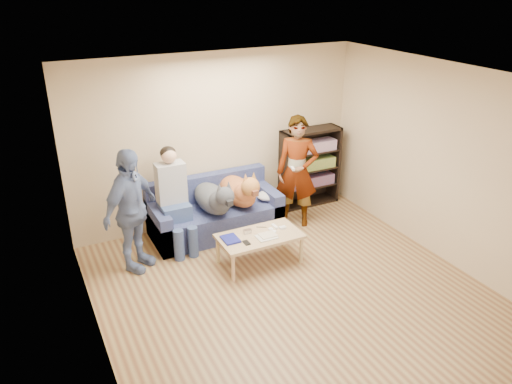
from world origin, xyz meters
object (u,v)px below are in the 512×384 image
person_standing_right (297,172)px  notebook_blue (230,239)px  person_standing_left (131,211)px  person_seated (174,195)px  dog_gray (214,198)px  dog_tan (240,191)px  camera_silver (247,231)px  sofa (214,214)px  bookshelf (309,165)px  coffee_table (260,238)px

person_standing_right → notebook_blue: (-1.43, -0.74, -0.42)m
person_standing_right → person_standing_left: person_standing_right is taller
person_seated → notebook_blue: bearing=-64.6°
dog_gray → dog_tan: bearing=9.8°
dog_tan → notebook_blue: bearing=-121.5°
camera_silver → sofa: sofa is taller
sofa → person_seated: person_seated is taller
person_seated → bookshelf: size_ratio=1.13×
coffee_table → notebook_blue: bearing=172.9°
bookshelf → dog_gray: bearing=-166.5°
sofa → dog_gray: size_ratio=1.51×
person_standing_right → coffee_table: size_ratio=1.55×
notebook_blue → camera_silver: camera_silver is taller
person_seated → sofa: bearing=11.2°
person_standing_left → dog_tan: size_ratio=1.40×
sofa → person_seated: size_ratio=1.29×
person_standing_right → coffee_table: (-1.03, -0.79, -0.48)m
dog_tan → camera_silver: bearing=-108.3°
sofa → coffee_table: bearing=-79.7°
person_standing_left → sofa: (1.31, 0.47, -0.54)m
sofa → person_seated: bearing=-168.8°
camera_silver → sofa: (-0.08, 0.98, -0.16)m
person_standing_left → bookshelf: bearing=-25.9°
camera_silver → person_seated: (-0.72, 0.85, 0.33)m
person_standing_left → coffee_table: person_standing_left is taller
sofa → dog_gray: bearing=-109.1°
person_standing_right → sofa: person_standing_right is taller
notebook_blue → sofa: sofa is taller
person_standing_right → dog_gray: (-1.31, 0.09, -0.21)m
bookshelf → dog_tan: bearing=-165.4°
dog_tan → coffee_table: size_ratio=1.07×
person_standing_left → dog_gray: 1.28m
person_standing_left → sofa: 1.50m
person_standing_left → camera_silver: 1.53m
person_standing_left → person_seated: (0.67, 0.35, -0.05)m
person_seated → coffee_table: (0.84, -0.97, -0.40)m
camera_silver → dog_tan: dog_tan is taller
person_standing_left → camera_silver: bearing=-58.8°
notebook_blue → person_seated: (-0.44, 0.92, 0.34)m
sofa → dog_tan: dog_tan is taller
coffee_table → dog_tan: bearing=80.7°
person_standing_right → dog_gray: person_standing_right is taller
person_standing_right → bookshelf: bearing=80.1°
person_standing_right → notebook_blue: size_ratio=6.58×
sofa → dog_gray: dog_gray is taller
dog_tan → person_standing_right: bearing=-10.8°
person_standing_right → dog_tan: (-0.88, 0.17, -0.20)m
dog_gray → notebook_blue: bearing=-98.5°
notebook_blue → person_seated: person_seated is taller
coffee_table → person_standing_left: bearing=157.4°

